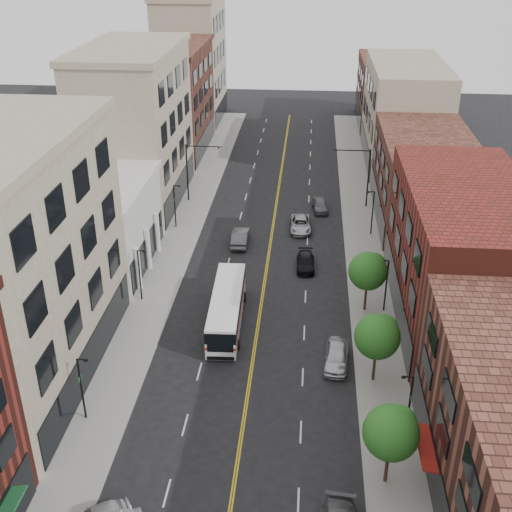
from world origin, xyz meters
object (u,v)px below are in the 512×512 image
(city_bus, at_px, (227,307))
(car_lane_a, at_px, (305,262))
(car_lane_c, at_px, (320,205))
(car_lane_b, at_px, (301,224))
(car_parked_far, at_px, (337,356))
(car_lane_behind, at_px, (240,237))

(city_bus, relative_size, car_lane_a, 2.60)
(city_bus, bearing_deg, car_lane_c, 70.49)
(car_lane_b, bearing_deg, car_lane_c, 66.93)
(car_parked_far, xyz_separation_m, car_lane_a, (-2.71, 15.79, -0.15))
(car_lane_behind, distance_m, car_lane_a, 8.65)
(city_bus, xyz_separation_m, car_lane_c, (8.04, 25.52, -0.98))
(city_bus, xyz_separation_m, car_lane_behind, (-0.55, 15.64, -0.89))
(car_lane_b, xyz_separation_m, car_lane_c, (2.18, 5.75, 0.02))
(car_lane_behind, relative_size, car_lane_b, 0.96)
(car_lane_a, relative_size, car_lane_c, 1.04)
(car_lane_a, distance_m, car_lane_b, 9.06)
(car_lane_a, bearing_deg, city_bus, -123.21)
(car_lane_a, xyz_separation_m, car_lane_c, (1.47, 14.78, 0.08))
(car_lane_b, relative_size, car_lane_c, 1.20)
(car_parked_far, height_order, car_lane_a, car_parked_far)
(city_bus, relative_size, car_lane_behind, 2.36)
(car_lane_a, distance_m, car_lane_c, 14.86)
(city_bus, bearing_deg, car_parked_far, -30.59)
(car_parked_far, relative_size, car_lane_c, 1.10)
(car_lane_c, bearing_deg, car_parked_far, -94.68)
(car_parked_far, distance_m, car_lane_behind, 22.91)
(car_lane_behind, distance_m, car_lane_c, 13.09)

